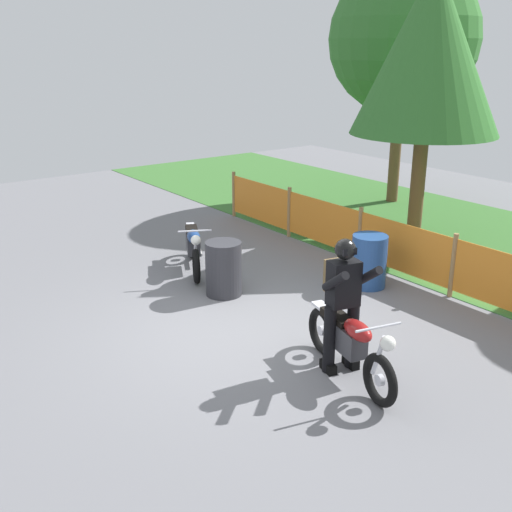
% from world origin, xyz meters
% --- Properties ---
extents(ground, '(24.00, 24.00, 0.02)m').
position_xyz_m(ground, '(0.00, 0.00, -0.01)').
color(ground, slate).
extents(grass_verge, '(24.00, 5.60, 0.01)m').
position_xyz_m(grass_verge, '(0.00, 6.21, 0.01)').
color(grass_verge, '#386B2D').
rests_on(grass_verge, ground).
extents(barrier_fence, '(10.17, 0.08, 1.05)m').
position_xyz_m(barrier_fence, '(0.00, 3.41, 0.54)').
color(barrier_fence, '#997547').
rests_on(barrier_fence, ground).
extents(tree_leftmost, '(3.55, 3.55, 5.72)m').
position_xyz_m(tree_leftmost, '(-3.80, 7.49, 3.93)').
color(tree_leftmost, brown).
rests_on(tree_leftmost, ground).
extents(tree_near_left, '(2.77, 2.77, 5.28)m').
position_xyz_m(tree_near_left, '(-1.11, 5.06, 3.73)').
color(tree_near_left, brown).
rests_on(tree_near_left, ground).
extents(motorcycle_lead, '(1.92, 0.73, 0.92)m').
position_xyz_m(motorcycle_lead, '(1.82, 0.34, 0.45)').
color(motorcycle_lead, black).
rests_on(motorcycle_lead, ground).
extents(motorcycle_trailing, '(1.75, 0.99, 0.90)m').
position_xyz_m(motorcycle_trailing, '(-2.49, 0.77, 0.44)').
color(motorcycle_trailing, black).
rests_on(motorcycle_trailing, ground).
extents(rider_lead, '(0.75, 0.64, 1.69)m').
position_xyz_m(rider_lead, '(1.61, 0.39, 0.95)').
color(rider_lead, black).
rests_on(rider_lead, ground).
extents(oil_drum, '(0.58, 0.58, 0.88)m').
position_xyz_m(oil_drum, '(-1.23, 0.57, 0.44)').
color(oil_drum, '#2D2D33').
rests_on(oil_drum, ground).
extents(spare_drum, '(0.58, 0.58, 0.88)m').
position_xyz_m(spare_drum, '(-0.09, 2.69, 0.44)').
color(spare_drum, navy).
rests_on(spare_drum, ground).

